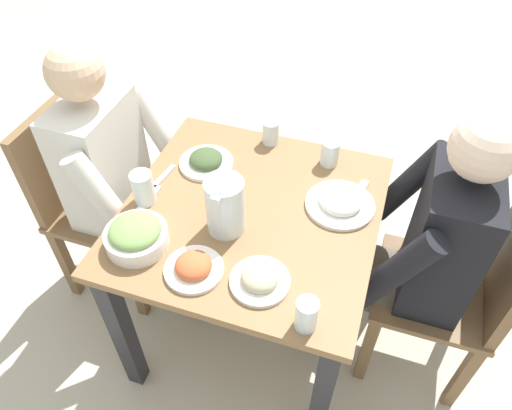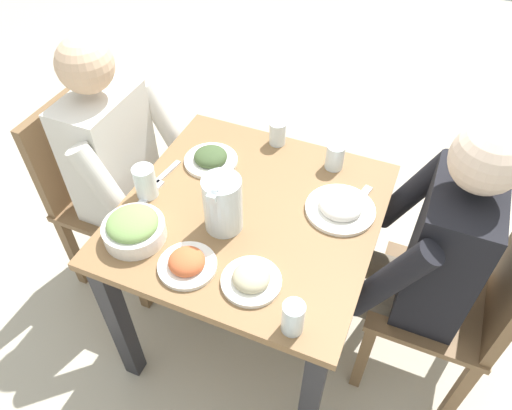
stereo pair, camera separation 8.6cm
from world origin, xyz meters
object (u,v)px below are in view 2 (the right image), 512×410
Objects in this scene: plate_yoghurt at (341,207)px; water_glass_by_pitcher at (278,133)px; diner_near at (412,254)px; water_pitcher at (223,204)px; plate_beans at (251,279)px; salad_bowl at (134,228)px; chair_far at (98,186)px; dining_table at (251,237)px; plate_rice_curry at (187,263)px; diner_far at (133,172)px; water_glass_far_left at (145,182)px; chair_near at (463,300)px; water_glass_near_left at (293,318)px; plate_dolmas at (211,158)px; water_glass_near_right at (335,157)px.

water_glass_by_pitcher is at bearing 51.35° from plate_yoghurt.
diner_near is at bearing -92.39° from plate_yoghurt.
water_pitcher reaches higher than plate_beans.
salad_bowl is at bearing 158.77° from water_glass_by_pitcher.
chair_far reaches higher than plate_yoghurt.
dining_table is 4.71× the size of plate_rice_curry.
diner_far reaches higher than salad_bowl.
water_glass_far_left is (-0.07, 0.35, 0.19)m from dining_table.
water_glass_far_left is (0.22, 0.27, 0.04)m from plate_rice_curry.
chair_near is 0.70m from water_glass_near_left.
water_glass_by_pitcher is at bearing 65.22° from diner_near.
dining_table is 4.26× the size of plate_dolmas.
chair_far is 9.57× the size of water_glass_by_pitcher.
diner_near is at bearing -71.69° from water_pitcher.
plate_beans is at bearing -135.76° from water_pitcher.
diner_far is 12.38× the size of water_glass_near_right.
water_glass_far_left is at bearing 100.68° from dining_table.
diner_far reaches higher than water_pitcher.
water_glass_by_pitcher reaches higher than plate_yoghurt.
plate_rice_curry is at bearing -161.79° from plate_dolmas.
water_pitcher is at bearing -145.68° from plate_dolmas.
water_glass_far_left is at bearing 152.29° from plate_dolmas.
plate_dolmas is at bearing 53.65° from dining_table.
water_glass_near_left reaches higher than salad_bowl.
water_glass_near_left is (-0.52, -0.50, 0.03)m from plate_dolmas.
water_pitcher reaches higher than plate_rice_curry.
water_glass_far_left is 0.68m from water_glass_near_left.
water_glass_by_pitcher is at bearing -68.25° from chair_far.
water_glass_near_left is (-0.72, -0.32, 0.01)m from water_glass_by_pitcher.
plate_rice_curry is 0.36m from water_glass_near_left.
diner_near reaches higher than water_pitcher.
dining_table is 8.75× the size of water_glass_near_right.
water_glass_near_left reaches higher than plate_beans.
water_glass_by_pitcher is at bearing -0.59° from water_pitcher.
dining_table is 0.95× the size of chair_near.
water_glass_far_left reaches higher than dining_table.
water_glass_by_pitcher is at bearing -42.38° from plate_dolmas.
water_pitcher is 1.09× the size of plate_beans.
plate_rice_curry is at bearing 115.35° from chair_near.
plate_rice_curry is at bearing 171.79° from water_pitcher.
plate_dolmas is at bearing 38.62° from plate_beans.
diner_far is at bearing -90.00° from chair_far.
plate_rice_curry is (-0.19, 0.03, -0.08)m from water_pitcher.
water_glass_far_left reaches higher than plate_dolmas.
plate_yoghurt is 0.22m from water_glass_near_right.
plate_yoghurt reaches higher than plate_beans.
plate_rice_curry is (-0.38, 0.60, 0.11)m from diner_near.
plate_yoghurt is at bearing -67.81° from dining_table.
diner_far is 0.92m from water_glass_near_left.
water_glass_by_pitcher is (0.62, 0.16, 0.03)m from plate_beans.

